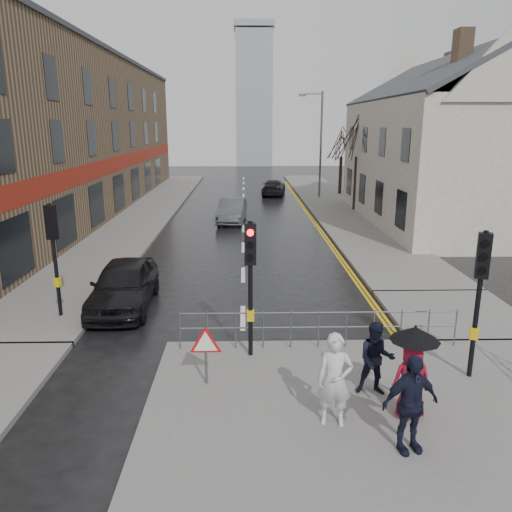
{
  "coord_description": "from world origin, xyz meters",
  "views": [
    {
      "loc": [
        0.07,
        -11.23,
        5.72
      ],
      "look_at": [
        0.44,
        4.5,
        1.55
      ],
      "focal_mm": 35.0,
      "sensor_mm": 36.0,
      "label": 1
    }
  ],
  "objects_px": {
    "pedestrian_a": "(335,380)",
    "car_parked": "(124,285)",
    "car_mid": "(232,211)",
    "pedestrian_d": "(410,404)",
    "pedestrian_b": "(376,359)",
    "pedestrian_with_umbrella": "(412,366)"
  },
  "relations": [
    {
      "from": "pedestrian_d",
      "to": "car_mid",
      "type": "distance_m",
      "value": 22.32
    },
    {
      "from": "pedestrian_a",
      "to": "pedestrian_b",
      "type": "xyz_separation_m",
      "value": [
        1.07,
        1.08,
        -0.12
      ]
    },
    {
      "from": "pedestrian_a",
      "to": "pedestrian_d",
      "type": "bearing_deg",
      "value": -26.27
    },
    {
      "from": "pedestrian_d",
      "to": "car_parked",
      "type": "distance_m",
      "value": 10.16
    },
    {
      "from": "pedestrian_a",
      "to": "pedestrian_d",
      "type": "xyz_separation_m",
      "value": [
        1.16,
        -0.83,
        -0.01
      ]
    },
    {
      "from": "pedestrian_b",
      "to": "pedestrian_d",
      "type": "distance_m",
      "value": 1.92
    },
    {
      "from": "pedestrian_b",
      "to": "car_parked",
      "type": "relative_size",
      "value": 0.36
    },
    {
      "from": "pedestrian_with_umbrella",
      "to": "car_parked",
      "type": "height_order",
      "value": "pedestrian_with_umbrella"
    },
    {
      "from": "pedestrian_with_umbrella",
      "to": "pedestrian_d",
      "type": "relative_size",
      "value": 1.05
    },
    {
      "from": "pedestrian_a",
      "to": "car_parked",
      "type": "height_order",
      "value": "pedestrian_a"
    },
    {
      "from": "pedestrian_a",
      "to": "pedestrian_with_umbrella",
      "type": "distance_m",
      "value": 1.55
    },
    {
      "from": "pedestrian_d",
      "to": "car_mid",
      "type": "relative_size",
      "value": 0.43
    },
    {
      "from": "pedestrian_with_umbrella",
      "to": "car_mid",
      "type": "distance_m",
      "value": 21.36
    },
    {
      "from": "pedestrian_a",
      "to": "pedestrian_b",
      "type": "relative_size",
      "value": 1.15
    },
    {
      "from": "car_parked",
      "to": "pedestrian_b",
      "type": "bearing_deg",
      "value": -42.31
    },
    {
      "from": "car_parked",
      "to": "car_mid",
      "type": "height_order",
      "value": "car_parked"
    },
    {
      "from": "pedestrian_with_umbrella",
      "to": "pedestrian_d",
      "type": "bearing_deg",
      "value": -109.37
    },
    {
      "from": "pedestrian_a",
      "to": "pedestrian_with_umbrella",
      "type": "relative_size",
      "value": 0.97
    },
    {
      "from": "pedestrian_a",
      "to": "car_mid",
      "type": "bearing_deg",
      "value": 105.86
    },
    {
      "from": "pedestrian_d",
      "to": "car_parked",
      "type": "relative_size",
      "value": 0.4
    },
    {
      "from": "pedestrian_b",
      "to": "pedestrian_a",
      "type": "bearing_deg",
      "value": -126.94
    },
    {
      "from": "pedestrian_with_umbrella",
      "to": "pedestrian_b",
      "type": "bearing_deg",
      "value": 117.74
    }
  ]
}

